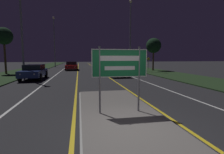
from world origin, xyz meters
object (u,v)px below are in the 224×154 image
warning_sign (148,62)px  car_receding_2 (96,63)px  streetlight_left_far (54,37)px  car_approaching_1 (72,66)px  streetlight_right_near (130,30)px  highway_sign (120,66)px  car_approaching_0 (34,71)px  streetlight_left_near (21,22)px  car_receding_1 (119,65)px  car_receding_0 (117,70)px

warning_sign → car_receding_2: bearing=126.9°
streetlight_left_far → car_approaching_1: bearing=-67.1°
streetlight_right_near → warning_sign: (3.80, 1.87, -4.98)m
highway_sign → car_approaching_0: (-5.69, 11.70, -1.03)m
streetlight_left_near → streetlight_left_far: 21.33m
highway_sign → car_receding_1: (5.56, 23.91, -1.05)m
streetlight_left_far → streetlight_right_near: (12.79, -12.77, 0.04)m
streetlight_left_far → car_receding_1: 15.96m
car_receding_0 → streetlight_left_far: bearing=114.5°
car_receding_0 → warning_sign: (7.47, 9.08, 0.64)m
highway_sign → streetlight_right_near: size_ratio=0.22×
car_receding_2 → car_approaching_1: bearing=-120.4°
streetlight_right_near → car_receding_2: 14.03m
highway_sign → streetlight_left_far: size_ratio=0.23×
highway_sign → car_receding_0: size_ratio=0.57×
car_receding_1 → warning_sign: 5.03m
car_approaching_1 → warning_sign: 12.95m
highway_sign → car_receding_2: highway_sign is taller
streetlight_right_near → warning_sign: size_ratio=5.16×
streetlight_right_near → warning_sign: 6.53m
streetlight_left_far → car_receding_2: streetlight_left_far is taller
streetlight_left_far → streetlight_left_near: bearing=-90.3°
streetlight_left_near → car_receding_2: streetlight_left_near is taller
car_receding_0 → car_receding_2: car_receding_2 is taller
car_approaching_0 → car_approaching_1: size_ratio=1.00×
streetlight_right_near → car_receding_2: (-4.03, 12.27, -5.48)m
streetlight_left_near → car_receding_0: 10.41m
highway_sign → car_approaching_1: size_ratio=0.52×
streetlight_left_near → car_approaching_0: streetlight_left_near is taller
car_approaching_0 → warning_sign: warning_sign is taller
highway_sign → car_receding_1: highway_sign is taller
car_receding_1 → car_approaching_1: 8.20m
car_receding_2 → car_approaching_1: car_receding_2 is taller
car_receding_0 → streetlight_left_near: bearing=-171.8°
car_receding_1 → car_approaching_0: size_ratio=0.92×
car_approaching_1 → warning_sign: bearing=-8.6°
car_receding_1 → car_approaching_0: 16.60m
highway_sign → warning_sign: bearing=65.2°
streetlight_left_near → warning_sign: 20.07m
car_receding_1 → car_approaching_0: (-11.25, -12.21, 0.03)m
streetlight_right_near → car_approaching_0: size_ratio=2.35×
streetlight_left_near → streetlight_left_far: (0.10, 21.31, 0.93)m
streetlight_left_near → car_receding_2: (8.87, 20.81, -4.52)m
streetlight_right_near → warning_sign: bearing=26.2°
streetlight_left_near → streetlight_right_near: streetlight_right_near is taller
car_approaching_0 → warning_sign: 18.89m
streetlight_left_near → streetlight_right_near: size_ratio=0.84×
streetlight_left_near → car_approaching_0: (0.85, 0.14, -4.58)m
car_receding_2 → streetlight_left_far: bearing=176.7°
streetlight_right_near → car_receding_1: streetlight_right_near is taller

